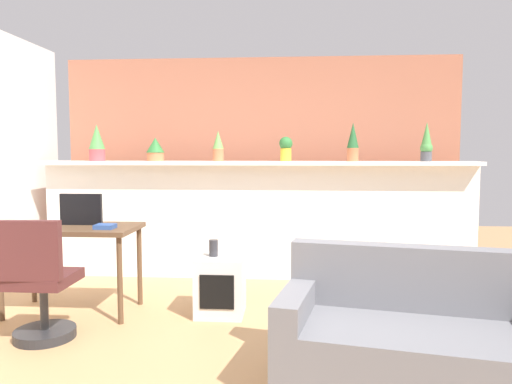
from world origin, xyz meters
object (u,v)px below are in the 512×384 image
object	(u,v)px
potted_plant_2	(218,146)
vase_on_shelf	(214,248)
potted_plant_5	(426,143)
tv_monitor	(81,209)
book_on_desk	(105,226)
potted_plant_3	(286,148)
office_chair	(40,289)
couch	(418,343)
potted_plant_0	(97,143)
side_cube_shelf	(220,285)
potted_plant_4	(353,142)
desk	(72,236)
potted_plant_1	(155,149)

from	to	relation	value
potted_plant_2	vase_on_shelf	world-z (taller)	potted_plant_2
potted_plant_5	tv_monitor	distance (m)	3.48
tv_monitor	book_on_desk	distance (m)	0.36
potted_plant_3	office_chair	bearing A→B (deg)	-132.54
potted_plant_5	office_chair	world-z (taller)	potted_plant_5
potted_plant_2	potted_plant_5	xyz separation A→B (m)	(2.20, 0.02, 0.03)
tv_monitor	couch	distance (m)	2.91
potted_plant_0	tv_monitor	size ratio (longest dim) A/B	1.09
potted_plant_0	side_cube_shelf	bearing A→B (deg)	-37.41
book_on_desk	couch	xyz separation A→B (m)	(2.26, -1.08, -0.49)
potted_plant_4	tv_monitor	world-z (taller)	potted_plant_4
potted_plant_5	side_cube_shelf	bearing A→B (deg)	-149.20
potted_plant_4	desk	world-z (taller)	potted_plant_4
potted_plant_1	potted_plant_4	xyz separation A→B (m)	(2.14, -0.05, 0.07)
potted_plant_2	potted_plant_5	size ratio (longest dim) A/B	0.79
desk	book_on_desk	bearing A→B (deg)	-17.85
potted_plant_4	vase_on_shelf	size ratio (longest dim) A/B	2.88
potted_plant_2	couch	world-z (taller)	potted_plant_2
potted_plant_1	desk	distance (m)	1.52
potted_plant_2	couch	xyz separation A→B (m)	(1.52, -2.40, -1.16)
desk	side_cube_shelf	distance (m)	1.34
potted_plant_0	potted_plant_1	xyz separation A→B (m)	(0.64, 0.06, -0.07)
potted_plant_4	potted_plant_0	bearing A→B (deg)	-179.91
potted_plant_3	potted_plant_5	size ratio (longest dim) A/B	0.64
book_on_desk	potted_plant_2	bearing A→B (deg)	60.57
potted_plant_0	potted_plant_4	world-z (taller)	potted_plant_4
potted_plant_3	potted_plant_5	xyz separation A→B (m)	(1.47, -0.03, 0.05)
side_cube_shelf	potted_plant_4	bearing A→B (deg)	43.45
office_chair	couch	bearing A→B (deg)	-12.00
office_chair	potted_plant_3	bearing A→B (deg)	47.46
vase_on_shelf	couch	world-z (taller)	couch
potted_plant_0	potted_plant_2	world-z (taller)	potted_plant_0
potted_plant_0	office_chair	size ratio (longest dim) A/B	0.44
potted_plant_1	potted_plant_4	size ratio (longest dim) A/B	0.63
book_on_desk	side_cube_shelf	bearing A→B (deg)	8.69
desk	office_chair	distance (m)	0.70
potted_plant_5	couch	size ratio (longest dim) A/B	0.25
potted_plant_5	potted_plant_4	bearing A→B (deg)	-178.46
potted_plant_5	desk	bearing A→B (deg)	-159.38
potted_plant_2	side_cube_shelf	world-z (taller)	potted_plant_2
potted_plant_5	vase_on_shelf	bearing A→B (deg)	-149.98
potted_plant_1	potted_plant_2	distance (m)	0.71
potted_plant_4	desk	size ratio (longest dim) A/B	0.37
potted_plant_5	tv_monitor	world-z (taller)	potted_plant_5
office_chair	couch	distance (m)	2.60
desk	vase_on_shelf	world-z (taller)	desk
potted_plant_0	vase_on_shelf	xyz separation A→B (m)	(1.48, -1.17, -0.91)
potted_plant_1	tv_monitor	xyz separation A→B (m)	(-0.32, -1.19, -0.53)
potted_plant_2	office_chair	size ratio (longest dim) A/B	0.36
vase_on_shelf	potted_plant_0	bearing A→B (deg)	141.62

